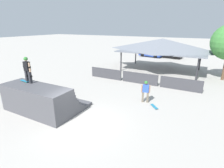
# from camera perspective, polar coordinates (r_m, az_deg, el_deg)

# --- Properties ---
(ground_plane) EXTENTS (160.00, 160.00, 0.00)m
(ground_plane) POSITION_cam_1_polar(r_m,az_deg,el_deg) (10.54, -10.39, -12.39)
(ground_plane) COLOR #ADA8A0
(quarter_pipe_ramp) EXTENTS (4.83, 3.44, 1.79)m
(quarter_pipe_ramp) POSITION_cam_1_polar(r_m,az_deg,el_deg) (12.32, -22.12, -4.76)
(quarter_pipe_ramp) COLOR #4C4C51
(quarter_pipe_ramp) RESTS_ON ground
(skater_on_deck) EXTENTS (0.73, 0.25, 1.72)m
(skater_on_deck) POSITION_cam_1_polar(r_m,az_deg,el_deg) (12.46, -25.97, 4.67)
(skater_on_deck) COLOR #2D2D33
(skater_on_deck) RESTS_ON quarter_pipe_ramp
(skateboard_on_deck) EXTENTS (0.86, 0.29, 0.09)m
(skateboard_on_deck) POSITION_cam_1_polar(r_m,az_deg,el_deg) (13.04, -26.57, 0.89)
(skateboard_on_deck) COLOR green
(skateboard_on_deck) RESTS_ON quarter_pipe_ramp
(bystander_walking) EXTENTS (0.64, 0.32, 1.64)m
(bystander_walking) POSITION_cam_1_polar(r_m,az_deg,el_deg) (12.82, 10.92, -1.87)
(bystander_walking) COLOR #6B6051
(bystander_walking) RESTS_ON ground
(skateboard_on_ground) EXTENTS (0.70, 0.75, 0.09)m
(skateboard_on_ground) POSITION_cam_1_polar(r_m,az_deg,el_deg) (12.47, 13.66, -7.19)
(skateboard_on_ground) COLOR silver
(skateboard_on_ground) RESTS_ON ground
(barrier_fence) EXTENTS (11.03, 0.12, 1.05)m
(barrier_fence) POSITION_cam_1_polar(r_m,az_deg,el_deg) (17.05, 9.02, 1.85)
(barrier_fence) COLOR #3D3D42
(barrier_fence) RESTS_ON ground
(pavilion_shelter) EXTENTS (10.04, 5.87, 3.90)m
(pavilion_shelter) POSITION_cam_1_polar(r_m,az_deg,el_deg) (22.30, 16.10, 12.08)
(pavilion_shelter) COLOR #2D2D33
(pavilion_shelter) RESTS_ON ground
(parked_car_blue) EXTENTS (4.33, 2.41, 1.27)m
(parked_car_blue) POSITION_cam_1_polar(r_m,az_deg,el_deg) (32.53, 12.58, 9.74)
(parked_car_blue) COLOR navy
(parked_car_blue) RESTS_ON ground
(parked_car_black) EXTENTS (4.39, 2.29, 1.27)m
(parked_car_black) POSITION_cam_1_polar(r_m,az_deg,el_deg) (32.33, 18.20, 9.21)
(parked_car_black) COLOR black
(parked_car_black) RESTS_ON ground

